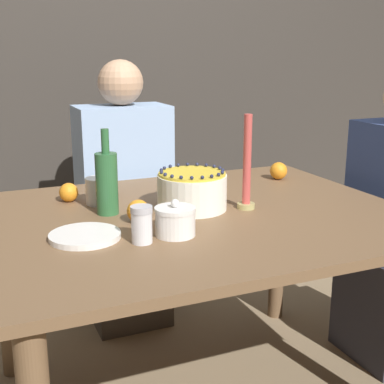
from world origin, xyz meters
name	(u,v)px	position (x,y,z in m)	size (l,w,h in m)	color
wall_behind	(95,39)	(0.00, 1.40, 1.30)	(8.00, 0.05, 2.60)	#38332D
dining_table	(201,242)	(0.00, 0.00, 0.62)	(1.33, 1.07, 0.73)	brown
cake	(192,191)	(-0.01, 0.05, 0.79)	(0.23, 0.23, 0.14)	white
sugar_bowl	(175,221)	(-0.16, -0.17, 0.77)	(0.12, 0.12, 0.11)	white
sugar_shaker	(142,224)	(-0.27, -0.20, 0.78)	(0.06, 0.06, 0.10)	white
plate_stack	(85,236)	(-0.40, -0.10, 0.73)	(0.20, 0.20, 0.02)	white
candle	(247,170)	(0.16, -0.02, 0.86)	(0.06, 0.06, 0.32)	tan
bottle	(107,182)	(-0.28, 0.11, 0.83)	(0.07, 0.07, 0.28)	#2D6638
cup	(99,191)	(-0.28, 0.23, 0.77)	(0.09, 0.09, 0.09)	white
orange_fruit_0	(69,192)	(-0.37, 0.30, 0.76)	(0.07, 0.07, 0.07)	orange
orange_fruit_1	(279,171)	(0.48, 0.30, 0.76)	(0.07, 0.07, 0.07)	orange
orange_fruit_2	(138,211)	(-0.22, -0.02, 0.76)	(0.07, 0.07, 0.07)	orange
person_man_blue_shirt	(125,213)	(-0.05, 0.74, 0.52)	(0.40, 0.34, 1.20)	#473D33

